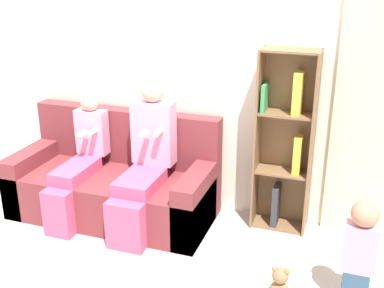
% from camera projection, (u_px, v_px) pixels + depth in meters
% --- Properties ---
extents(ground_plane, '(14.00, 14.00, 0.00)m').
position_uv_depth(ground_plane, '(118.00, 246.00, 3.93)').
color(ground_plane, '#BCB2A8').
extents(back_wall, '(10.00, 0.06, 2.55)m').
position_uv_depth(back_wall, '(159.00, 69.00, 4.30)').
color(back_wall, silver).
rests_on(back_wall, ground_plane).
extents(curtain_panel, '(0.76, 0.04, 2.10)m').
position_uv_depth(curtain_panel, '(383.00, 117.00, 3.75)').
color(curtain_panel, beige).
rests_on(curtain_panel, ground_plane).
extents(couch, '(1.80, 0.81, 0.91)m').
position_uv_depth(couch, '(115.00, 184.00, 4.36)').
color(couch, maroon).
rests_on(couch, ground_plane).
extents(adult_seated, '(0.37, 0.76, 1.26)m').
position_uv_depth(adult_seated, '(145.00, 158.00, 4.04)').
color(adult_seated, '#DB4C75').
rests_on(adult_seated, ground_plane).
extents(child_seated, '(0.29, 0.77, 1.09)m').
position_uv_depth(child_seated, '(78.00, 161.00, 4.23)').
color(child_seated, '#DB4C75').
rests_on(child_seated, ground_plane).
extents(toddler_standing, '(0.21, 0.18, 0.78)m').
position_uv_depth(toddler_standing, '(360.00, 250.00, 3.13)').
color(toddler_standing, '#335170').
rests_on(toddler_standing, ground_plane).
extents(bookshelf, '(0.47, 0.26, 1.55)m').
position_uv_depth(bookshelf, '(285.00, 142.00, 4.00)').
color(bookshelf, brown).
rests_on(bookshelf, ground_plane).
extents(teddy_bear, '(0.14, 0.12, 0.29)m').
position_uv_depth(teddy_bear, '(279.00, 287.00, 3.23)').
color(teddy_bear, '#936B47').
rests_on(teddy_bear, ground_plane).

